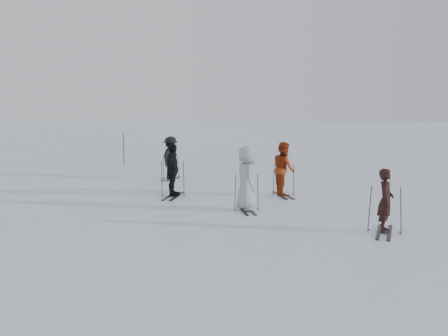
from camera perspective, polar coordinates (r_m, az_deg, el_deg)
name	(u,v)px	position (r m, az deg, el deg)	size (l,w,h in m)	color
ground	(229,201)	(16.96, 0.56, -3.79)	(120.00, 120.00, 0.00)	silver
skier_near_dark	(386,202)	(13.39, 17.98, -3.66)	(0.59, 0.39, 1.63)	black
skier_red	(284,169)	(17.88, 6.85, -0.15)	(0.93, 0.72, 1.91)	maroon
skier_grey	(247,179)	(15.35, 2.61, -1.25)	(0.97, 0.63, 1.98)	#9DA0A6
skier_uphill_left	(173,171)	(17.69, -5.88, -0.31)	(1.09, 0.45, 1.85)	black
skier_uphill_far	(171,158)	(21.78, -6.11, 1.13)	(1.18, 0.68, 1.83)	black
skis_near_dark	(385,209)	(13.43, 17.94, -4.48)	(0.90, 1.70, 1.24)	black
skis_red	(284,179)	(17.93, 6.83, -1.27)	(0.88, 1.65, 1.21)	black
skis_grey	(247,192)	(15.42, 2.60, -2.74)	(0.84, 1.59, 1.16)	black
skis_uphill_left	(173,178)	(17.73, -5.87, -1.18)	(0.95, 1.79, 1.31)	black
skis_uphill_far	(171,166)	(21.83, -6.09, 0.20)	(0.81, 1.53, 1.12)	black
piste_marker	(124,149)	(27.22, -11.40, 2.19)	(0.04, 0.04, 1.72)	black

